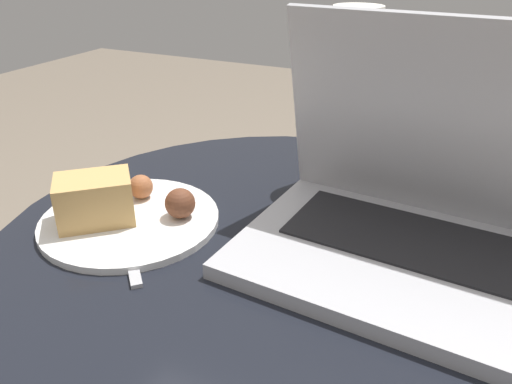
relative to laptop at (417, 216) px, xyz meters
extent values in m
cylinder|color=black|center=(-0.14, -0.03, -0.06)|extent=(0.70, 0.70, 0.02)
cube|color=#B2B2B7|center=(0.00, -0.03, -0.04)|extent=(0.38, 0.27, 0.02)
cube|color=black|center=(0.00, 0.00, -0.03)|extent=(0.29, 0.14, 0.00)
cube|color=#B2B2B7|center=(0.00, 0.06, 0.08)|extent=(0.36, 0.09, 0.24)
cube|color=black|center=(0.00, 0.06, 0.08)|extent=(0.33, 0.08, 0.22)
cylinder|color=gold|center=(-0.13, 0.17, 0.06)|extent=(0.07, 0.07, 0.22)
cylinder|color=white|center=(-0.13, 0.17, 0.18)|extent=(0.07, 0.07, 0.02)
cylinder|color=white|center=(-0.33, -0.08, -0.05)|extent=(0.22, 0.22, 0.01)
cube|color=tan|center=(-0.36, -0.10, -0.01)|extent=(0.11, 0.11, 0.06)
sphere|color=#9E5B38|center=(-0.35, -0.03, -0.03)|extent=(0.03, 0.03, 0.03)
sphere|color=brown|center=(-0.28, -0.05, -0.02)|extent=(0.04, 0.04, 0.04)
cube|color=#B2B2B7|center=(-0.28, -0.14, -0.05)|extent=(0.09, 0.09, 0.00)
cube|color=#B2B2B7|center=(-0.34, -0.08, -0.05)|extent=(0.05, 0.05, 0.00)
camera|label=1|loc=(0.05, -0.50, 0.27)|focal=35.00mm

